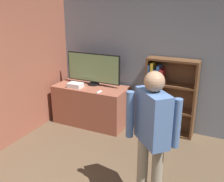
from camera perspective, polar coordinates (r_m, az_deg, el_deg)
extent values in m
cube|color=gray|center=(4.84, 12.15, 6.85)|extent=(6.38, 0.06, 2.70)
cube|color=#93513D|center=(4.58, -21.65, 5.24)|extent=(0.06, 4.75, 2.70)
cube|color=#93513D|center=(5.22, -4.52, -2.99)|extent=(1.42, 0.68, 0.77)
cylinder|color=black|center=(5.18, -4.00, 1.53)|extent=(0.22, 0.22, 0.03)
cylinder|color=black|center=(5.17, -4.01, 1.96)|extent=(0.06, 0.06, 0.05)
cube|color=black|center=(5.09, -4.09, 5.06)|extent=(1.12, 0.04, 0.56)
cube|color=#6B9360|center=(5.07, -4.22, 5.00)|extent=(1.08, 0.01, 0.53)
cube|color=white|center=(5.04, -7.98, 1.26)|extent=(0.28, 0.20, 0.09)
cube|color=white|center=(4.73, -2.84, -0.20)|extent=(0.05, 0.14, 0.02)
cube|color=brown|center=(4.91, 7.77, -0.61)|extent=(0.04, 0.28, 1.40)
cube|color=brown|center=(4.75, 17.62, -2.09)|extent=(0.04, 0.28, 1.40)
cube|color=brown|center=(4.94, 12.98, -0.85)|extent=(0.89, 0.01, 1.40)
cube|color=brown|center=(5.08, 12.05, -8.55)|extent=(0.82, 0.28, 0.04)
cube|color=brown|center=(4.90, 12.41, -3.90)|extent=(0.82, 0.28, 0.04)
cube|color=brown|center=(4.74, 12.81, 1.30)|extent=(0.82, 0.28, 0.04)
cube|color=brown|center=(4.62, 13.22, 6.59)|extent=(0.82, 0.28, 0.04)
cube|color=#232328|center=(5.08, 7.69, -6.36)|extent=(0.02, 0.21, 0.31)
cube|color=red|center=(5.07, 8.11, -6.25)|extent=(0.03, 0.24, 0.34)
cube|color=#2D569E|center=(5.07, 8.56, -6.85)|extent=(0.04, 0.21, 0.25)
cube|color=#5B8E99|center=(5.05, 9.18, -6.78)|extent=(0.04, 0.21, 0.28)
cube|color=#2D569E|center=(5.04, 9.75, -7.07)|extent=(0.03, 0.21, 0.25)
cube|color=beige|center=(5.03, 10.34, -6.76)|extent=(0.04, 0.23, 0.31)
cube|color=#5B8E99|center=(4.91, 8.03, -1.19)|extent=(0.02, 0.26, 0.34)
cube|color=beige|center=(4.88, 8.29, -1.55)|extent=(0.04, 0.20, 0.31)
cube|color=#5B8E99|center=(4.88, 8.93, -1.15)|extent=(0.04, 0.25, 0.38)
cube|color=orange|center=(4.88, 9.52, -1.56)|extent=(0.04, 0.26, 0.31)
cube|color=#7A3889|center=(4.84, 9.90, -1.31)|extent=(0.03, 0.21, 0.39)
cube|color=orange|center=(4.83, 10.45, -1.49)|extent=(0.04, 0.22, 0.37)
cube|color=#2D569E|center=(4.77, 8.33, 3.92)|extent=(0.03, 0.25, 0.32)
cube|color=gold|center=(4.73, 8.88, 4.04)|extent=(0.04, 0.21, 0.36)
cube|color=#2D569E|center=(4.73, 9.55, 3.29)|extent=(0.04, 0.22, 0.25)
cube|color=#2D569E|center=(4.72, 10.21, 3.66)|extent=(0.04, 0.25, 0.32)
cube|color=red|center=(4.71, 10.63, 3.26)|extent=(0.02, 0.22, 0.27)
cube|color=red|center=(4.72, 11.04, 3.15)|extent=(0.02, 0.25, 0.25)
cylinder|color=gray|center=(3.32, 6.61, -16.68)|extent=(0.13, 0.13, 0.81)
cylinder|color=gray|center=(3.28, 9.72, -17.36)|extent=(0.13, 0.13, 0.81)
cube|color=#4C6B9E|center=(2.94, 8.80, -5.74)|extent=(0.50, 0.50, 0.61)
sphere|color=#9E7556|center=(2.79, 9.23, 2.06)|extent=(0.22, 0.22, 0.22)
cylinder|color=#4C6B9E|center=(2.89, 13.90, -6.89)|extent=(0.09, 0.09, 0.56)
cylinder|color=#4C6B9E|center=(3.02, 3.92, -5.14)|extent=(0.09, 0.09, 0.56)
cylinder|color=gray|center=(4.63, 10.05, -9.13)|extent=(0.31, 0.31, 0.35)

